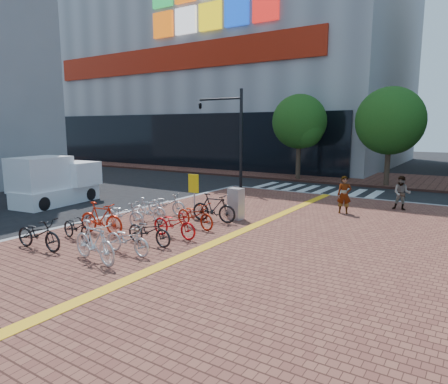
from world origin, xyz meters
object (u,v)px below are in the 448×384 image
Objects in this scene: bike_1 at (77,227)px; bike_9 at (174,224)px; yellow_sign at (194,187)px; pedestrian_b at (402,193)px; bike_3 at (123,214)px; bike_11 at (214,208)px; bike_2 at (101,218)px; bike_6 at (94,242)px; bike_8 at (149,230)px; bike_0 at (39,234)px; utility_box at (236,204)px; bike_5 at (166,204)px; bike_10 at (195,215)px; bike_7 at (128,239)px; box_truck at (54,182)px; bike_4 at (149,210)px; traffic_light_pole at (222,121)px; pedestrian_a at (344,195)px.

bike_9 is at bearing -42.26° from bike_1.
pedestrian_b is at bearing 41.07° from yellow_sign.
bike_11 reaches higher than bike_3.
bike_1 is at bearing 170.61° from bike_2.
pedestrian_b is at bearing -17.64° from bike_6.
bike_8 is at bearing 174.35° from bike_9.
bike_1 is at bearing 110.63° from bike_8.
bike_0 is 2.39m from bike_6.
utility_box is (2.76, 4.46, 0.07)m from bike_2.
bike_0 is 1.06× the size of bike_8.
bike_5 is (-0.12, 4.55, 0.03)m from bike_1.
bike_10 is 1.05× the size of yellow_sign.
yellow_sign reaches higher than bike_0.
box_truck reaches higher than bike_7.
bike_4 is at bearing -9.33° from bike_2.
bike_8 is at bearing -122.96° from pedestrian_b.
box_truck is at bearing -170.94° from utility_box.
bike_4 is at bearing -19.99° from bike_3.
pedestrian_b is 0.26× the size of traffic_light_pole.
pedestrian_a is (6.24, 4.33, 0.34)m from bike_5.
bike_5 is 2.66m from bike_10.
pedestrian_b is at bearing 46.39° from utility_box.
bike_11 reaches higher than bike_7.
yellow_sign is at bearing 7.17° from box_truck.
bike_3 is 6.99m from box_truck.
bike_9 reaches higher than bike_1.
bike_0 is 1.00× the size of bike_2.
bike_3 is at bearing -131.13° from utility_box.
box_truck is at bearing 87.13° from bike_11.
bike_6 is (2.39, 0.12, 0.09)m from bike_0.
bike_9 is 7.82m from pedestrian_a.
bike_5 is at bearing -5.10° from bike_0.
utility_box is (2.79, 5.43, 0.19)m from bike_1.
bike_2 is 1.06× the size of bike_8.
bike_2 is at bearing 113.58° from bike_9.
bike_3 is 0.96× the size of bike_6.
bike_8 is at bearing -18.00° from box_truck.
bike_4 is 0.87× the size of bike_5.
bike_0 is 3.29m from bike_8.
yellow_sign reaches higher than bike_1.
pedestrian_a reaches higher than bike_7.
bike_4 is 11.12m from pedestrian_b.
utility_box is (-5.29, -5.55, -0.13)m from pedestrian_b.
bike_10 reaches higher than bike_3.
bike_4 is 1.24× the size of utility_box.
bike_8 is at bearing -147.58° from bike_4.
bike_11 is 0.32× the size of traffic_light_pole.
bike_8 is 12.62m from traffic_light_pole.
box_truck reaches higher than bike_10.
utility_box is at bearing 9.06° from box_truck.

